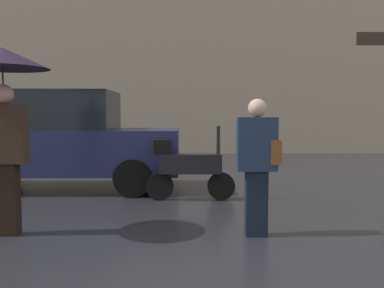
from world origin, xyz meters
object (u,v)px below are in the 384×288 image
(pedestrian_with_bag, at_px, (258,159))
(parked_scooter, at_px, (188,167))
(pedestrian_with_umbrella, at_px, (3,89))
(parked_car_left, at_px, (58,139))

(pedestrian_with_bag, height_order, parked_scooter, pedestrian_with_bag)
(pedestrian_with_umbrella, height_order, pedestrian_with_bag, pedestrian_with_umbrella)
(pedestrian_with_umbrella, distance_m, parked_car_left, 3.28)
(parked_scooter, height_order, parked_car_left, parked_car_left)
(pedestrian_with_umbrella, xyz_separation_m, parked_car_left, (-0.33, 3.18, -0.76))
(pedestrian_with_umbrella, xyz_separation_m, parked_scooter, (2.15, 2.03, -1.16))
(parked_car_left, bearing_deg, pedestrian_with_umbrella, 84.42)
(parked_scooter, xyz_separation_m, parked_car_left, (-2.47, 1.14, 0.40))
(pedestrian_with_bag, xyz_separation_m, parked_car_left, (-3.28, 3.27, 0.05))
(pedestrian_with_bag, height_order, parked_car_left, parked_car_left)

